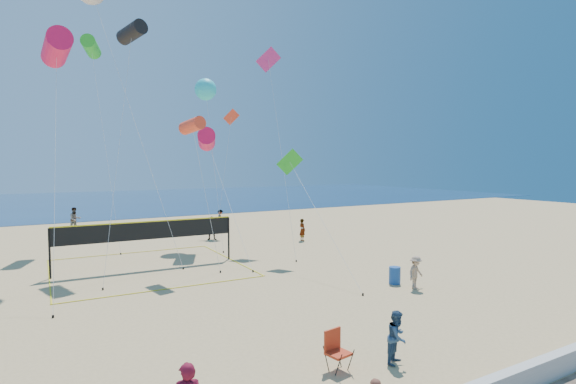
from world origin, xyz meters
TOP-DOWN VIEW (x-y plane):
  - ground at (0.00, 0.00)m, footprint 120.00×120.00m
  - ocean at (0.00, 62.00)m, footprint 140.00×50.00m
  - bystander_a at (2.36, -0.34)m, footprint 0.89×0.82m
  - bystander_b at (8.36, 4.73)m, footprint 1.05×0.75m
  - far_person_1 at (5.21, 21.59)m, footprint 1.62×1.11m
  - far_person_2 at (10.62, 17.76)m, footprint 0.40×0.59m
  - far_person_3 at (-3.02, 31.31)m, footprint 1.12×0.99m
  - far_person_4 at (8.32, 27.72)m, footprint 0.84×1.09m
  - camp_chair at (0.65, 0.18)m, footprint 0.66×0.78m
  - trash_barrel at (8.15, 5.82)m, footprint 0.63×0.63m
  - volleyball_net at (-0.94, 14.76)m, footprint 9.56×9.42m
  - kite_0 at (-4.93, 14.85)m, footprint 1.45×7.71m
  - kite_1 at (-0.96, 17.44)m, footprint 3.44×7.12m
  - kite_2 at (1.11, 13.30)m, footprint 1.45×2.39m
  - kite_4 at (6.61, 12.36)m, footprint 1.75×8.11m
  - kite_5 at (8.42, 18.53)m, footprint 2.78×7.24m
  - kite_7 at (4.84, 21.52)m, footprint 1.80×5.87m
  - kite_8 at (-2.25, 24.57)m, footprint 1.61×6.69m
  - kite_9 at (7.90, 24.34)m, footprint 3.42×3.99m
  - kite_10 at (3.84, 18.69)m, footprint 1.98×9.06m

SIDE VIEW (x-z plane):
  - ground at x=0.00m, z-range 0.00..0.00m
  - ocean at x=0.00m, z-range 0.00..0.03m
  - trash_barrel at x=8.15m, z-range 0.00..0.78m
  - camp_chair at x=0.65m, z-range 0.01..1.21m
  - bystander_b at x=8.36m, z-range 0.00..1.46m
  - bystander_a at x=2.36m, z-range 0.00..1.47m
  - far_person_4 at x=8.32m, z-range 0.00..1.48m
  - far_person_2 at x=10.62m, z-range 0.00..1.59m
  - far_person_1 at x=5.21m, z-range 0.00..1.68m
  - far_person_3 at x=-3.02m, z-range 0.00..1.94m
  - volleyball_net at x=-0.94m, z-range 0.47..2.97m
  - kite_4 at x=6.61m, z-range 2.09..8.49m
  - kite_10 at x=3.84m, z-range 3.19..11.02m
  - kite_2 at x=1.11m, z-range 3.51..11.45m
  - kite_9 at x=7.90m, z-range 3.57..13.56m
  - kite_7 at x=4.84m, z-range 5.01..16.58m
  - kite_0 at x=-4.93m, z-range 5.12..16.86m
  - kite_5 at x=8.42m, z-range 5.20..18.90m
  - kite_1 at x=-0.96m, z-range 6.17..19.67m
  - kite_8 at x=-2.25m, z-range 6.44..20.61m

